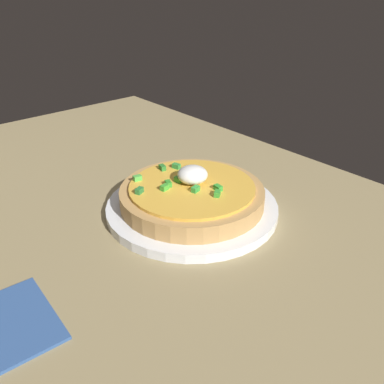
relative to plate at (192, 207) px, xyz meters
The scene contains 3 objects.
dining_table 10.65cm from the plate, 99.84° to the left, with size 128.56×83.57×3.29cm, color #917F57.
plate is the anchor object (origin of this frame).
pizza 2.36cm from the plate, 27.16° to the right, with size 22.22×22.22×5.79cm.
Camera 1 is at (-39.95, 26.46, 36.71)cm, focal length 38.48 mm.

